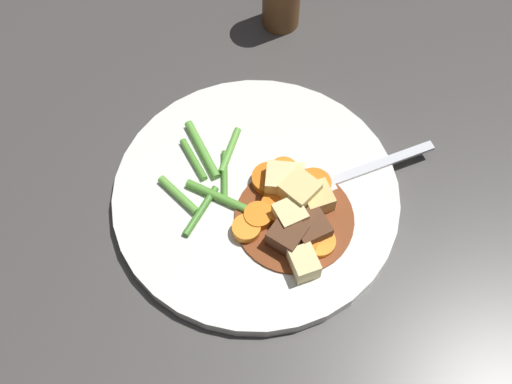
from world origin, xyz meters
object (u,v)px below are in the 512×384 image
Objects in this scene: potato_chunk_0 at (290,217)px; potato_chunk_2 at (285,182)px; dinner_plate at (256,196)px; carrot_slice_0 at (314,185)px; carrot_slice_3 at (284,171)px; carrot_slice_4 at (319,243)px; carrot_slice_5 at (279,208)px; carrot_slice_7 at (302,242)px; carrot_slice_2 at (269,180)px; potato_chunk_1 at (317,199)px; meat_chunk_0 at (287,236)px; fork at (352,174)px; carrot_slice_6 at (246,229)px; meat_chunk_1 at (310,228)px; carrot_slice_1 at (258,217)px; potato_chunk_3 at (304,263)px; potato_chunk_4 at (299,193)px.

potato_chunk_2 is at bearing 125.70° from potato_chunk_0.
dinner_plate is 0.06m from carrot_slice_0.
carrot_slice_4 is (0.07, -0.05, -0.00)m from carrot_slice_3.
carrot_slice_7 is at bearing -30.37° from carrot_slice_5.
carrot_slice_2 is 1.30× the size of potato_chunk_0.
carrot_slice_2 is 0.05m from potato_chunk_1.
meat_chunk_0 is at bearing -48.47° from carrot_slice_5.
carrot_slice_5 is 0.03m from meat_chunk_0.
carrot_slice_5 is 0.24× the size of fork.
carrot_slice_5 is 0.96× the size of potato_chunk_2.
potato_chunk_2 reaches higher than carrot_slice_5.
carrot_slice_3 is 0.08m from carrot_slice_7.
potato_chunk_0 is (0.03, 0.03, 0.01)m from carrot_slice_6.
carrot_slice_6 is at bearing -151.70° from meat_chunk_1.
fork is (0.06, 0.09, -0.01)m from carrot_slice_1.
potato_chunk_3 reaches higher than carrot_slice_7.
potato_chunk_4 is (0.04, 0.01, 0.02)m from dinner_plate.
meat_chunk_0 is at bearing 148.34° from potato_chunk_3.
carrot_slice_3 is at bearing 144.89° from potato_chunk_4.
potato_chunk_0 reaches higher than carrot_slice_1.
carrot_slice_5 reaches higher than fork.
potato_chunk_1 is (0.03, 0.03, 0.00)m from carrot_slice_5.
carrot_slice_2 is at bearing 153.89° from carrot_slice_4.
carrot_slice_1 is 0.19× the size of fork.
potato_chunk_0 is at bearing -179.91° from meat_chunk_1.
potato_chunk_0 reaches higher than carrot_slice_7.
carrot_slice_5 is at bearing 156.01° from potato_chunk_0.
potato_chunk_3 is 0.07m from potato_chunk_4.
meat_chunk_1 is at bearing 28.30° from carrot_slice_6.
carrot_slice_3 is 0.02m from potato_chunk_2.
potato_chunk_4 reaches higher than carrot_slice_1.
potato_chunk_4 is at bearing -14.54° from potato_chunk_2.
potato_chunk_0 reaches higher than meat_chunk_1.
meat_chunk_0 is (-0.01, -0.05, 0.00)m from potato_chunk_1.
potato_chunk_3 reaches higher than carrot_slice_1.
potato_chunk_2 is 1.29× the size of potato_chunk_3.
potato_chunk_2 is 0.09m from potato_chunk_3.
carrot_slice_6 is (-0.07, -0.02, 0.00)m from carrot_slice_4.
carrot_slice_3 is at bearing 142.00° from carrot_slice_4.
potato_chunk_1 reaches higher than carrot_slice_0.
carrot_slice_5 is 0.04m from meat_chunk_1.
carrot_slice_1 is at bearing -56.56° from dinner_plate.
potato_chunk_2 reaches higher than meat_chunk_0.
potato_chunk_2 reaches higher than meat_chunk_1.
carrot_slice_2 is 0.08m from carrot_slice_7.
carrot_slice_2 reaches higher than dinner_plate.
carrot_slice_3 is 0.72× the size of potato_chunk_2.
carrot_slice_2 is 0.05m from potato_chunk_0.
potato_chunk_4 reaches higher than fork.
carrot_slice_3 is 0.83× the size of meat_chunk_1.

